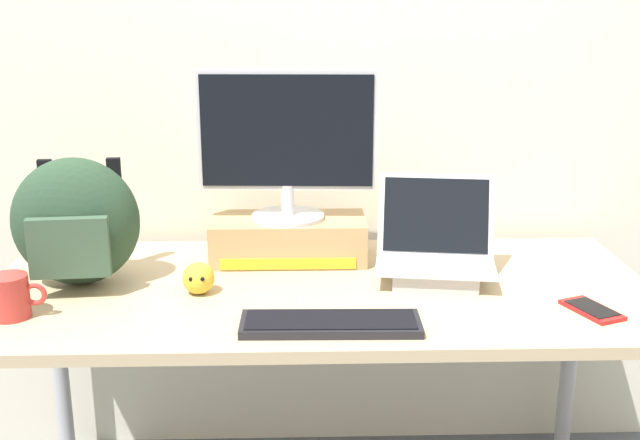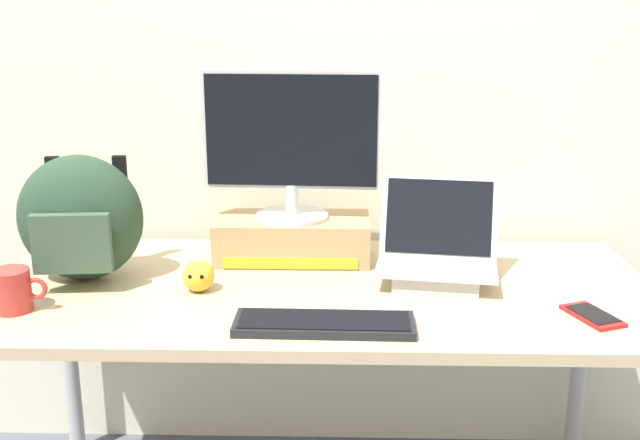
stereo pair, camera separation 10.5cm
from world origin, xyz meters
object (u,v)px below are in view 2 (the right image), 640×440
Objects in this scene: coffee_mug at (13,290)px; toner_box_yellow at (292,238)px; desktop_monitor at (291,143)px; external_keyboard at (324,324)px; open_laptop at (437,262)px; messenger_backpack at (80,219)px; plush_toy at (198,276)px; cell_phone at (592,316)px.

toner_box_yellow is at bearing 31.89° from coffee_mug.
desktop_monitor is 0.60m from external_keyboard.
external_keyboard is at bearing -78.33° from toner_box_yellow.
desktop_monitor is at bearing 164.23° from open_laptop.
external_keyboard is at bearing -30.28° from messenger_backpack.
plush_toy is at bearing -163.88° from open_laptop.
toner_box_yellow is 0.50m from external_keyboard.
external_keyboard is 0.76m from coffee_mug.
open_laptop is 2.00× the size of cell_phone.
cell_phone is at bearing -15.19° from messenger_backpack.
messenger_backpack reaches higher than toner_box_yellow.
external_keyboard is 0.40m from plush_toy.
toner_box_yellow is at bearing 49.22° from plush_toy.
open_laptop reaches higher than cell_phone.
coffee_mug is 1.39m from cell_phone.
toner_box_yellow reaches higher than coffee_mug.
cell_phone is (1.28, -0.23, -0.16)m from messenger_backpack.
open_laptop reaches higher than coffee_mug.
coffee_mug is (-0.10, -0.22, -0.12)m from messenger_backpack.
open_laptop is at bearing -21.18° from desktop_monitor.
messenger_backpack is at bearing 147.83° from cell_phone.
cell_phone is 2.06× the size of plush_toy.
open_laptop is (0.39, -0.17, -0.01)m from toner_box_yellow.
open_laptop is at bearing -4.50° from messenger_backpack.
coffee_mug is at bearing -161.51° from plush_toy.
desktop_monitor reaches higher than toner_box_yellow.
toner_box_yellow is 1.29× the size of messenger_backpack.
messenger_backpack reaches higher than open_laptop.
coffee_mug is (-0.65, -0.40, -0.29)m from desktop_monitor.
messenger_backpack is at bearing -158.91° from desktop_monitor.
coffee_mug is (-0.75, 0.08, 0.04)m from external_keyboard.
toner_box_yellow is 0.85m from cell_phone.
plush_toy is at bearing -130.78° from toner_box_yellow.
open_laptop reaches higher than external_keyboard.
desktop_monitor is at bearing -93.65° from toner_box_yellow.
coffee_mug is (-0.65, -0.40, -0.01)m from toner_box_yellow.
open_laptop is at bearing 12.41° from coffee_mug.
external_keyboard is at bearing -34.63° from plush_toy.
plush_toy is (-0.23, -0.26, -0.30)m from desktop_monitor.
external_keyboard is at bearing -75.67° from desktop_monitor.
external_keyboard is at bearing -6.45° from coffee_mug.
cell_phone is at bearing -29.33° from toner_box_yellow.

